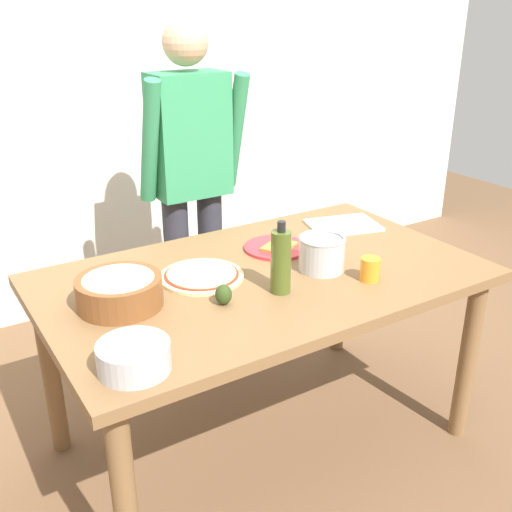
# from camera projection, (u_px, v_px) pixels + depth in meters

# --- Properties ---
(ground) EXTENTS (8.00, 8.00, 0.00)m
(ground) POSITION_uv_depth(u_px,v_px,m) (262.00, 438.00, 2.50)
(ground) COLOR brown
(wall_back) EXTENTS (5.60, 0.10, 2.60)m
(wall_back) POSITION_uv_depth(u_px,v_px,m) (103.00, 78.00, 3.24)
(wall_back) COLOR silver
(wall_back) RESTS_ON ground
(dining_table) EXTENTS (1.60, 0.96, 0.76)m
(dining_table) POSITION_uv_depth(u_px,v_px,m) (263.00, 295.00, 2.24)
(dining_table) COLOR brown
(dining_table) RESTS_ON ground
(person_cook) EXTENTS (0.49, 0.25, 1.62)m
(person_cook) POSITION_uv_depth(u_px,v_px,m) (191.00, 175.00, 2.77)
(person_cook) COLOR #2D2D38
(person_cook) RESTS_ON ground
(pizza_raw_on_board) EXTENTS (0.31, 0.31, 0.02)m
(pizza_raw_on_board) POSITION_uv_depth(u_px,v_px,m) (202.00, 276.00, 2.16)
(pizza_raw_on_board) COLOR beige
(pizza_raw_on_board) RESTS_ON dining_table
(plate_with_slice) EXTENTS (0.26, 0.26, 0.02)m
(plate_with_slice) POSITION_uv_depth(u_px,v_px,m) (277.00, 247.00, 2.41)
(plate_with_slice) COLOR red
(plate_with_slice) RESTS_ON dining_table
(popcorn_bowl) EXTENTS (0.28, 0.28, 0.11)m
(popcorn_bowl) POSITION_uv_depth(u_px,v_px,m) (119.00, 289.00, 1.95)
(popcorn_bowl) COLOR brown
(popcorn_bowl) RESTS_ON dining_table
(mixing_bowl_steel) EXTENTS (0.20, 0.20, 0.08)m
(mixing_bowl_steel) POSITION_uv_depth(u_px,v_px,m) (134.00, 357.00, 1.61)
(mixing_bowl_steel) COLOR #B7B7BC
(mixing_bowl_steel) RESTS_ON dining_table
(olive_oil_bottle) EXTENTS (0.07, 0.07, 0.26)m
(olive_oil_bottle) POSITION_uv_depth(u_px,v_px,m) (281.00, 261.00, 2.02)
(olive_oil_bottle) COLOR #47561E
(olive_oil_bottle) RESTS_ON dining_table
(steel_pot) EXTENTS (0.17, 0.17, 0.13)m
(steel_pot) POSITION_uv_depth(u_px,v_px,m) (322.00, 253.00, 2.21)
(steel_pot) COLOR #B7B7BC
(steel_pot) RESTS_ON dining_table
(cup_orange) EXTENTS (0.07, 0.07, 0.08)m
(cup_orange) POSITION_uv_depth(u_px,v_px,m) (370.00, 269.00, 2.13)
(cup_orange) COLOR orange
(cup_orange) RESTS_ON dining_table
(cutting_board_white) EXTENTS (0.35, 0.29, 0.01)m
(cutting_board_white) POSITION_uv_depth(u_px,v_px,m) (343.00, 225.00, 2.66)
(cutting_board_white) COLOR white
(cutting_board_white) RESTS_ON dining_table
(avocado) EXTENTS (0.06, 0.06, 0.07)m
(avocado) POSITION_uv_depth(u_px,v_px,m) (224.00, 294.00, 1.97)
(avocado) COLOR #2D4219
(avocado) RESTS_ON dining_table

